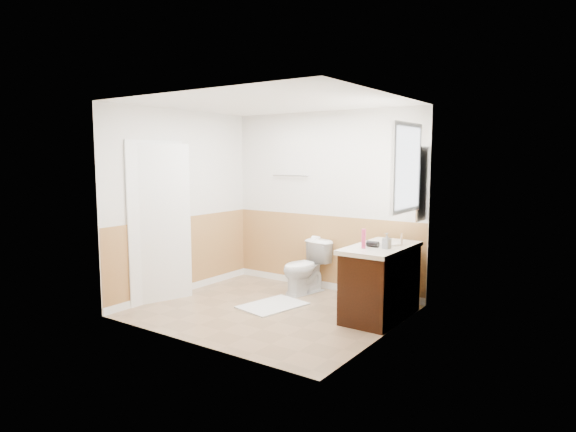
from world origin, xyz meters
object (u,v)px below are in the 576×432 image
Objects in this scene: lotion_bottle at (364,239)px; toilet at (305,267)px; vanity_cabinet at (381,284)px; soap_dispenser at (387,241)px; bath_mat at (273,306)px.

toilet is at bearing 151.68° from lotion_bottle.
vanity_cabinet is 6.27× the size of soap_dispenser.
soap_dispenser is at bearing -47.70° from vanity_cabinet.
lotion_bottle reaches higher than vanity_cabinet.
toilet is 1.60m from soap_dispenser.
vanity_cabinet is at bearing 16.50° from bath_mat.
bath_mat is 3.64× the size of lotion_bottle.
vanity_cabinet reaches higher than bath_mat.
lotion_bottle reaches higher than bath_mat.
vanity_cabinet is at bearing 69.49° from lotion_bottle.
toilet is 1.34m from vanity_cabinet.
lotion_bottle reaches higher than soap_dispenser.
bath_mat is at bearing -169.94° from soap_dispenser.
vanity_cabinet is at bearing 132.30° from soap_dispenser.
soap_dispenser is at bearing 31.63° from lotion_bottle.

